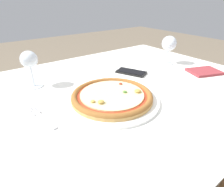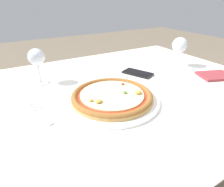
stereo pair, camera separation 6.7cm
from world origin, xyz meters
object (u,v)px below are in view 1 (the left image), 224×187
fork (41,116)px  wine_glass_far_left (29,61)px  wine_glass_far_right (169,44)px  dining_table (127,101)px  pizza_plate (112,97)px  cell_phone (131,72)px

fork → wine_glass_far_left: bearing=78.1°
fork → wine_glass_far_right: 0.76m
wine_glass_far_right → dining_table: bearing=-168.1°
pizza_plate → fork: pizza_plate is taller
wine_glass_far_left → cell_phone: bearing=-16.5°
fork → cell_phone: bearing=13.4°
dining_table → fork: size_ratio=6.83×
pizza_plate → wine_glass_far_left: wine_glass_far_left is taller
pizza_plate → cell_phone: (0.24, 0.17, -0.01)m
dining_table → pizza_plate: 0.20m
dining_table → pizza_plate: pizza_plate is taller
dining_table → cell_phone: (0.09, 0.08, 0.10)m
pizza_plate → wine_glass_far_left: bearing=123.2°
dining_table → pizza_plate: bearing=-151.0°
fork → pizza_plate: bearing=-11.7°
wine_glass_far_right → fork: bearing=-171.9°
cell_phone → dining_table: bearing=-137.8°
pizza_plate → wine_glass_far_right: wine_glass_far_right is taller
wine_glass_far_right → pizza_plate: bearing=-162.6°
wine_glass_far_left → wine_glass_far_right: size_ratio=0.99×
wine_glass_far_right → cell_phone: 0.28m
wine_glass_far_left → cell_phone: (0.43, -0.13, -0.10)m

